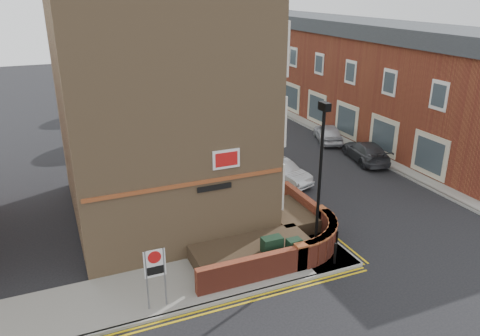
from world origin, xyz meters
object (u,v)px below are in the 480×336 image
at_px(lamppost, 320,182).
at_px(zone_sign, 155,268).
at_px(silver_car_near, 280,171).
at_px(utility_cabinet_large, 272,251).

height_order(lamppost, zone_sign, lamppost).
bearing_deg(silver_car_near, zone_sign, -156.64).
bearing_deg(utility_cabinet_large, zone_sign, -170.31).
relative_size(lamppost, utility_cabinet_large, 5.25).
bearing_deg(silver_car_near, lamppost, -126.64).
relative_size(utility_cabinet_large, zone_sign, 0.55).
bearing_deg(utility_cabinet_large, silver_car_near, 60.37).
distance_m(utility_cabinet_large, zone_sign, 4.86).
distance_m(lamppost, utility_cabinet_large, 3.24).
height_order(utility_cabinet_large, zone_sign, zone_sign).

